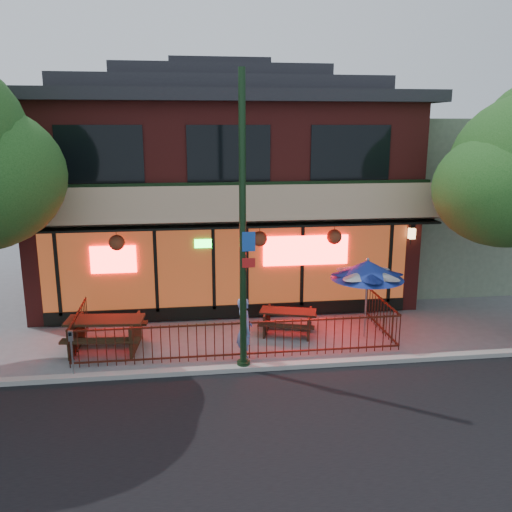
{
  "coord_description": "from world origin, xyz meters",
  "views": [
    {
      "loc": [
        -1.31,
        -12.53,
        5.76
      ],
      "look_at": [
        0.63,
        2.0,
        2.24
      ],
      "focal_mm": 38.0,
      "sensor_mm": 36.0,
      "label": 1
    }
  ],
  "objects": [
    {
      "name": "picnic_table_left",
      "position": [
        -3.47,
        1.26,
        0.56
      ],
      "size": [
        2.12,
        1.7,
        0.85
      ],
      "color": "#322112",
      "rests_on": "ground"
    },
    {
      "name": "neighbor_building",
      "position": [
        9.0,
        7.7,
        3.0
      ],
      "size": [
        6.0,
        7.0,
        6.0
      ],
      "primitive_type": "cube",
      "color": "gray",
      "rests_on": "ground"
    },
    {
      "name": "picnic_table_right",
      "position": [
        1.52,
        1.78,
        0.44
      ],
      "size": [
        1.86,
        1.62,
        0.67
      ],
      "color": "#331C12",
      "rests_on": "ground"
    },
    {
      "name": "restaurant_building",
      "position": [
        0.0,
        7.11,
        4.13
      ],
      "size": [
        12.96,
        9.49,
        8.05
      ],
      "color": "maroon",
      "rests_on": "ground"
    },
    {
      "name": "pedestrian",
      "position": [
        0.09,
        0.1,
        0.82
      ],
      "size": [
        0.44,
        0.63,
        1.65
      ],
      "primitive_type": "imported",
      "rotation": [
        0.0,
        0.0,
        1.65
      ],
      "color": "#6383C7",
      "rests_on": "ground"
    },
    {
      "name": "patio_umbrella",
      "position": [
        3.6,
        1.23,
        1.95
      ],
      "size": [
        2.0,
        2.0,
        2.28
      ],
      "color": "gray",
      "rests_on": "ground"
    },
    {
      "name": "patio_fence",
      "position": [
        0.0,
        0.5,
        0.63
      ],
      "size": [
        8.44,
        2.62,
        1.0
      ],
      "color": "#43180E",
      "rests_on": "ground"
    },
    {
      "name": "curb",
      "position": [
        0.0,
        -0.5,
        0.06
      ],
      "size": [
        80.0,
        0.25,
        0.12
      ],
      "primitive_type": "cube",
      "color": "#999993",
      "rests_on": "ground"
    },
    {
      "name": "ground",
      "position": [
        0.0,
        0.0,
        0.0
      ],
      "size": [
        80.0,
        80.0,
        0.0
      ],
      "primitive_type": "plane",
      "color": "gray",
      "rests_on": "ground"
    },
    {
      "name": "parking_meter_near",
      "position": [
        -4.0,
        -0.4,
        0.81
      ],
      "size": [
        0.11,
        0.1,
        1.19
      ],
      "color": "gray",
      "rests_on": "ground"
    },
    {
      "name": "street_light",
      "position": [
        0.0,
        -0.4,
        3.15
      ],
      "size": [
        0.43,
        0.32,
        7.0
      ],
      "color": "black",
      "rests_on": "ground"
    }
  ]
}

